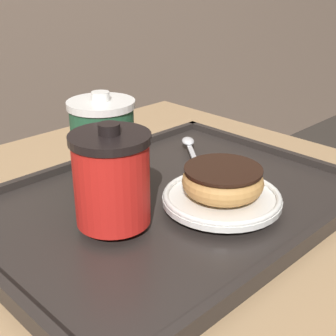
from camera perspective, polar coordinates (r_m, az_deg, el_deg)
The scene contains 7 objects.
cafe_table at distance 0.79m, azimuth -2.57°, elevation -16.58°, with size 0.83×0.77×0.74m.
serving_tray at distance 0.67m, azimuth -0.00°, elevation -4.43°, with size 0.54×0.40×0.02m.
coffee_cup_front at distance 0.58m, azimuth -6.87°, elevation -1.24°, with size 0.10×0.10×0.13m.
coffee_cup_rear at distance 0.69m, azimuth -7.92°, elevation 3.38°, with size 0.10×0.10×0.13m.
plate_with_chocolate_donut at distance 0.64m, azimuth 6.58°, elevation -3.58°, with size 0.16×0.16×0.01m.
donut_chocolate_glazed at distance 0.63m, azimuth 6.69°, elevation -1.51°, with size 0.11×0.11×0.04m.
spoon at distance 0.82m, azimuth 2.68°, elevation 2.68°, with size 0.11×0.13×0.01m.
Camera 1 is at (-0.40, -0.45, 1.07)m, focal length 50.00 mm.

